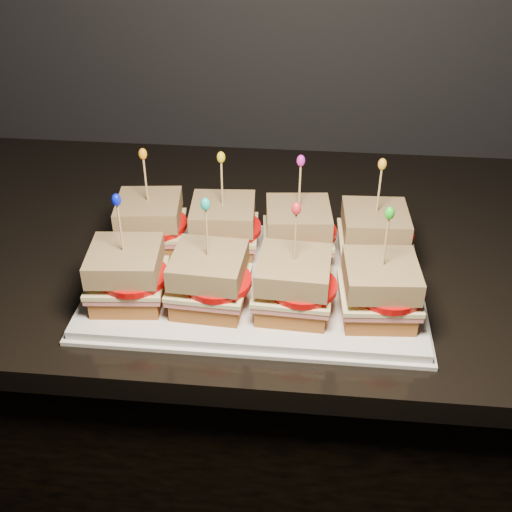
{
  "coord_description": "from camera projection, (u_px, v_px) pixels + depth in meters",
  "views": [
    {
      "loc": [
        0.09,
        0.78,
        1.5
      ],
      "look_at": [
        0.01,
        1.52,
        1.0
      ],
      "focal_mm": 45.0,
      "sensor_mm": 36.0,
      "label": 1
    }
  ],
  "objects": [
    {
      "name": "sandwich_2_bread_top",
      "position": [
        298.0,
        217.0,
        0.93
      ],
      "size": [
        0.1,
        0.1,
        0.03
      ],
      "primitive_type": "cube",
      "rotation": [
        0.0,
        0.0,
        0.1
      ],
      "color": "#532F0D",
      "rests_on": "sandwich_2_tomato"
    },
    {
      "name": "sandwich_1_ham",
      "position": [
        224.0,
        234.0,
        0.96
      ],
      "size": [
        0.11,
        0.1,
        0.01
      ],
      "primitive_type": "cube",
      "rotation": [
        0.0,
        0.0,
        0.07
      ],
      "color": "#CD5A59",
      "rests_on": "sandwich_1_bread_bot"
    },
    {
      "name": "sandwich_0_tomato",
      "position": [
        157.0,
        224.0,
        0.96
      ],
      "size": [
        0.09,
        0.09,
        0.01
      ],
      "primitive_type": "cylinder",
      "color": "#C40908",
      "rests_on": "sandwich_0_cheese"
    },
    {
      "name": "sandwich_3_bread_top",
      "position": [
        375.0,
        221.0,
        0.92
      ],
      "size": [
        0.1,
        0.1,
        0.03
      ],
      "primitive_type": "cube",
      "rotation": [
        0.0,
        0.0,
        0.05
      ],
      "color": "#532F0D",
      "rests_on": "sandwich_3_tomato"
    },
    {
      "name": "platter_rim",
      "position": [
        256.0,
        286.0,
        0.93
      ],
      "size": [
        0.48,
        0.3,
        0.01
      ],
      "primitive_type": "cube",
      "color": "white",
      "rests_on": "granite_slab"
    },
    {
      "name": "sandwich_4_tomato",
      "position": [
        134.0,
        276.0,
        0.85
      ],
      "size": [
        0.09,
        0.09,
        0.01
      ],
      "primitive_type": "cylinder",
      "color": "#C40908",
      "rests_on": "sandwich_4_cheese"
    },
    {
      "name": "sandwich_4_frill",
      "position": [
        116.0,
        200.0,
        0.79
      ],
      "size": [
        0.01,
        0.01,
        0.02
      ],
      "primitive_type": "ellipsoid",
      "color": "#0712DA",
      "rests_on": "sandwich_4_pick"
    },
    {
      "name": "sandwich_1_tomato",
      "position": [
        231.0,
        228.0,
        0.95
      ],
      "size": [
        0.09,
        0.09,
        0.01
      ],
      "primitive_type": "cylinder",
      "color": "#C40908",
      "rests_on": "sandwich_1_cheese"
    },
    {
      "name": "sandwich_4_bread_top",
      "position": [
        125.0,
        260.0,
        0.84
      ],
      "size": [
        0.1,
        0.1,
        0.03
      ],
      "primitive_type": "cube",
      "rotation": [
        0.0,
        0.0,
        0.09
      ],
      "color": "#532F0D",
      "rests_on": "sandwich_4_tomato"
    },
    {
      "name": "cabinet",
      "position": [
        215.0,
        433.0,
        1.33
      ],
      "size": [
        2.47,
        0.65,
        0.91
      ],
      "primitive_type": "cube",
      "color": "black",
      "rests_on": "ground"
    },
    {
      "name": "sandwich_2_tomato",
      "position": [
        306.0,
        232.0,
        0.94
      ],
      "size": [
        0.09,
        0.09,
        0.01
      ],
      "primitive_type": "cylinder",
      "color": "#C40908",
      "rests_on": "sandwich_2_cheese"
    },
    {
      "name": "sandwich_3_frill",
      "position": [
        382.0,
        164.0,
        0.87
      ],
      "size": [
        0.01,
        0.01,
        0.02
      ],
      "primitive_type": "ellipsoid",
      "color": "gold",
      "rests_on": "sandwich_3_pick"
    },
    {
      "name": "sandwich_1_frill",
      "position": [
        221.0,
        157.0,
        0.89
      ],
      "size": [
        0.01,
        0.01,
        0.02
      ],
      "primitive_type": "ellipsoid",
      "color": "yellow",
      "rests_on": "sandwich_1_pick"
    },
    {
      "name": "sandwich_5_frill",
      "position": [
        205.0,
        204.0,
        0.78
      ],
      "size": [
        0.01,
        0.01,
        0.02
      ],
      "primitive_type": "ellipsoid",
      "color": "#12B5AB",
      "rests_on": "sandwich_5_pick"
    },
    {
      "name": "sandwich_1_bread_top",
      "position": [
        223.0,
        214.0,
        0.94
      ],
      "size": [
        0.1,
        0.1,
        0.03
      ],
      "primitive_type": "cube",
      "rotation": [
        0.0,
        0.0,
        0.07
      ],
      "color": "#532F0D",
      "rests_on": "sandwich_1_tomato"
    },
    {
      "name": "sandwich_5_ham",
      "position": [
        209.0,
        287.0,
        0.85
      ],
      "size": [
        0.11,
        0.1,
        0.01
      ],
      "primitive_type": "cube",
      "rotation": [
        0.0,
        0.0,
        -0.06
      ],
      "color": "#CD5A59",
      "rests_on": "sandwich_5_bread_bot"
    },
    {
      "name": "sandwich_6_pick",
      "position": [
        295.0,
        240.0,
        0.8
      ],
      "size": [
        0.0,
        0.0,
        0.09
      ],
      "primitive_type": "cylinder",
      "color": "tan",
      "rests_on": "sandwich_6_bread_top"
    },
    {
      "name": "sandwich_7_bread_bot",
      "position": [
        377.0,
        307.0,
        0.84
      ],
      "size": [
        0.1,
        0.1,
        0.03
      ],
      "primitive_type": "cube",
      "rotation": [
        0.0,
        0.0,
        0.07
      ],
      "color": "brown",
      "rests_on": "platter"
    },
    {
      "name": "sandwich_0_frill",
      "position": [
        143.0,
        154.0,
        0.9
      ],
      "size": [
        0.01,
        0.01,
        0.02
      ],
      "primitive_type": "ellipsoid",
      "color": "orange",
      "rests_on": "sandwich_0_pick"
    },
    {
      "name": "granite_slab",
      "position": [
        204.0,
        241.0,
        1.07
      ],
      "size": [
        2.51,
        0.69,
        0.04
      ],
      "primitive_type": "cube",
      "color": "black",
      "rests_on": "cabinet"
    },
    {
      "name": "sandwich_2_ham",
      "position": [
        298.0,
        237.0,
        0.95
      ],
      "size": [
        0.11,
        0.11,
        0.01
      ],
      "primitive_type": "cube",
      "rotation": [
        0.0,
        0.0,
        0.1
      ],
      "color": "#CD5A59",
      "rests_on": "sandwich_2_bread_bot"
    },
    {
      "name": "sandwich_4_ham",
      "position": [
        128.0,
        282.0,
        0.86
      ],
      "size": [
        0.11,
        0.1,
        0.01
      ],
      "primitive_type": "cube",
      "rotation": [
        0.0,
        0.0,
        0.09
      ],
      "color": "#CD5A59",
      "rests_on": "sandwich_4_bread_bot"
    },
    {
      "name": "sandwich_1_pick",
      "position": [
        222.0,
        186.0,
        0.92
      ],
      "size": [
        0.0,
        0.0,
        0.09
      ],
      "primitive_type": "cylinder",
      "color": "tan",
      "rests_on": "sandwich_1_bread_top"
    },
    {
      "name": "sandwich_6_ham",
      "position": [
        293.0,
        292.0,
        0.84
      ],
      "size": [
        0.1,
        0.1,
        0.01
      ],
      "primitive_type": "cube",
      "rotation": [
        0.0,
        0.0,
        -0.05
      ],
      "color": "#CD5A59",
      "rests_on": "sandwich_6_bread_bot"
    },
    {
      "name": "sandwich_4_bread_bot",
      "position": [
        129.0,
        292.0,
        0.87
      ],
      "size": [
        0.1,
        0.1,
        0.03
      ],
      "primitive_type": "cube",
      "rotation": [
        0.0,
        0.0,
        0.09
      ],
      "color": "brown",
      "rests_on": "platter"
    },
    {
      "name": "sandwich_0_cheese",
      "position": [
        151.0,
        226.0,
        0.97
      ],
      "size": [
        0.11,
        0.11,
        0.01
      ],
      "primitive_type": "cube",
      "rotation": [
        0.0,
        0.0,
        0.11
      ],
      "color": "beige",
      "rests_on": "sandwich_0_ham"
    },
    {
      "name": "sandwich_7_cheese",
      "position": [
        379.0,
        292.0,
        0.83
      ],
      "size": [
        0.11,
        0.1,
        0.01
      ],
      "primitive_type": "cube",
      "rotation": [
        0.0,
        0.0,
        0.07
      ],
      "color": "beige",
      "rests_on": "sandwich_7_ham"
    },
    {
      "name": "sandwich_5_bread_top",
      "position": [
        208.0,
        265.0,
        0.83
      ],
      "size": [
        0.1,
        0.1,
        0.03
      ],
      "primitive_type": "cube",
      "rotation": [
        0.0,
        0.0,
        -0.06
      ],
      "color": "#532F0D",
      "rests_on": "sandwich_5_tomato"
    },
    {
      "name": "sandwich_5_bread_bot",
      "position": [
        210.0,
        296.0,
        0.86
      ],
      "size": [
        0.1,
        0.1,
        0.03
      ],
      "primitive_type": "cube",
      "rotation": [
        0.0,
        0.0,
        -0.06
      ],
      "color": "brown",
      "rests_on": "platter"
    },
    {
      "name": "sandwich_6_cheese",
      "position": [
        293.0,
        287.0,
        0.84
      ],
      "size": [
        0.11,
        0.1,
        0.01
      ],
      "primitive_type": "cube",
      "rotation": [
        0.0,
        0.0,
        -0.05
      ],
      "color": "beige",
      "rests_on": "sandwich_6_ham"
    },
    {
      "name": "sandwich_3_cheese",
      "position": [
        373.0,
        237.0,
        0.94
      ],
      "size": [
        0.11,
        0.1,
        0.01
      ],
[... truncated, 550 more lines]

